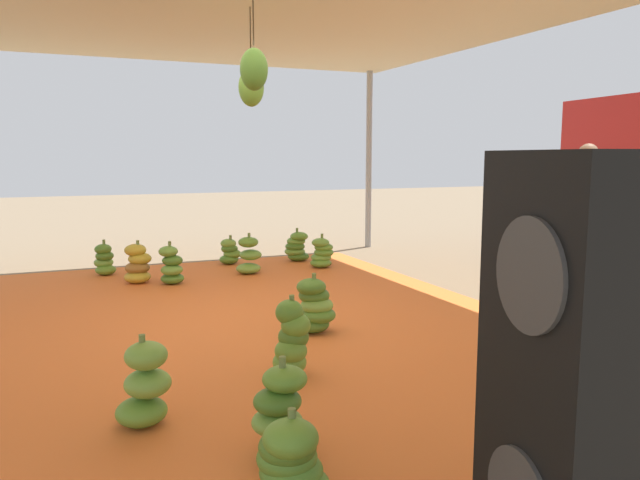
% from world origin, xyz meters
% --- Properties ---
extents(ground_plane, '(40.00, 40.00, 0.00)m').
position_xyz_m(ground_plane, '(0.00, 3.00, 0.00)').
color(ground_plane, '#7F6B51').
extents(tarp_orange, '(6.78, 5.12, 0.01)m').
position_xyz_m(tarp_orange, '(0.00, 0.00, 0.01)').
color(tarp_orange, orange).
rests_on(tarp_orange, ground).
extents(banana_bunch_0, '(0.34, 0.32, 0.45)m').
position_xyz_m(banana_bunch_0, '(-2.91, -0.97, 0.20)').
color(banana_bunch_0, '#60932D').
rests_on(banana_bunch_0, tarp_orange).
extents(banana_bunch_1, '(0.44, 0.48, 0.48)m').
position_xyz_m(banana_bunch_1, '(-2.91, 1.67, 0.21)').
color(banana_bunch_1, '#477523').
rests_on(banana_bunch_1, tarp_orange).
extents(banana_bunch_2, '(0.44, 0.42, 0.43)m').
position_xyz_m(banana_bunch_2, '(2.90, -0.59, 0.20)').
color(banana_bunch_2, '#518428').
rests_on(banana_bunch_2, tarp_orange).
extents(banana_bunch_3, '(0.35, 0.38, 0.53)m').
position_xyz_m(banana_bunch_3, '(1.85, -1.07, 0.23)').
color(banana_bunch_3, '#60932D').
rests_on(banana_bunch_3, tarp_orange).
extents(banana_bunch_4, '(0.39, 0.40, 0.53)m').
position_xyz_m(banana_bunch_4, '(-2.28, 0.76, 0.23)').
color(banana_bunch_4, '#75A83D').
rests_on(banana_bunch_4, tarp_orange).
extents(banana_bunch_5, '(0.41, 0.44, 0.52)m').
position_xyz_m(banana_bunch_5, '(0.52, 0.52, 0.23)').
color(banana_bunch_5, '#477523').
rests_on(banana_bunch_5, tarp_orange).
extents(banana_bunch_6, '(0.38, 0.38, 0.51)m').
position_xyz_m(banana_bunch_6, '(-1.99, -0.28, 0.22)').
color(banana_bunch_6, '#518428').
rests_on(banana_bunch_6, tarp_orange).
extents(banana_bunch_7, '(0.36, 0.41, 0.41)m').
position_xyz_m(banana_bunch_7, '(-3.05, 0.71, 0.18)').
color(banana_bunch_7, '#518428').
rests_on(banana_bunch_7, tarp_orange).
extents(banana_bunch_8, '(0.35, 0.34, 0.57)m').
position_xyz_m(banana_bunch_8, '(1.42, -0.03, 0.26)').
color(banana_bunch_8, '#60932D').
rests_on(banana_bunch_8, tarp_orange).
extents(banana_bunch_9, '(0.37, 0.40, 0.52)m').
position_xyz_m(banana_bunch_9, '(2.48, -0.48, 0.22)').
color(banana_bunch_9, '#477523').
rests_on(banana_bunch_9, tarp_orange).
extents(banana_bunch_10, '(0.41, 0.42, 0.46)m').
position_xyz_m(banana_bunch_10, '(-2.31, 1.81, 0.20)').
color(banana_bunch_10, '#60932D').
rests_on(banana_bunch_10, tarp_orange).
extents(banana_bunch_11, '(0.45, 0.45, 0.51)m').
position_xyz_m(banana_bunch_11, '(-2.24, -0.64, 0.23)').
color(banana_bunch_11, gold).
rests_on(banana_bunch_11, tarp_orange).
extents(worker_0, '(0.56, 0.34, 1.54)m').
position_xyz_m(worker_0, '(-0.37, 4.06, 0.90)').
color(worker_0, silver).
rests_on(worker_0, ground).
extents(worker_1, '(0.61, 0.37, 1.66)m').
position_xyz_m(worker_1, '(0.02, 4.11, 0.97)').
color(worker_1, silver).
rests_on(worker_1, ground).
extents(speaker_stack, '(0.65, 0.51, 1.54)m').
position_xyz_m(speaker_stack, '(3.79, 0.09, 0.77)').
color(speaker_stack, black).
rests_on(speaker_stack, ground).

